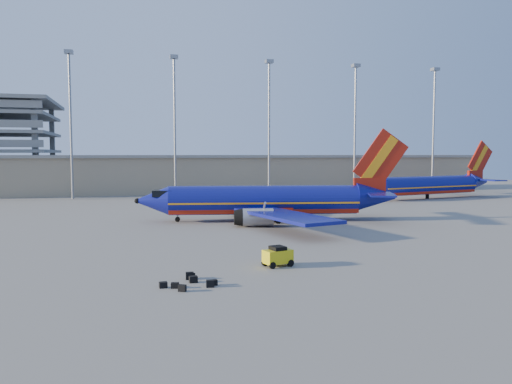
# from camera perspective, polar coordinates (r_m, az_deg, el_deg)

# --- Properties ---
(ground) EXTENTS (220.00, 220.00, 0.00)m
(ground) POSITION_cam_1_polar(r_m,az_deg,el_deg) (59.66, -0.25, -4.11)
(ground) COLOR slate
(ground) RESTS_ON ground
(terminal_building) EXTENTS (122.00, 16.00, 8.50)m
(terminal_building) POSITION_cam_1_polar(r_m,az_deg,el_deg) (117.85, -2.45, 2.21)
(terminal_building) COLOR gray
(terminal_building) RESTS_ON ground
(light_mast_row) EXTENTS (101.60, 1.60, 28.65)m
(light_mast_row) POSITION_cam_1_polar(r_m,az_deg,el_deg) (105.38, -3.80, 9.15)
(light_mast_row) COLOR gray
(light_mast_row) RESTS_ON ground
(aircraft_main) EXTENTS (35.72, 34.07, 12.17)m
(aircraft_main) POSITION_cam_1_polar(r_m,az_deg,el_deg) (65.48, 1.66, -1.06)
(aircraft_main) COLOR navy
(aircraft_main) RESTS_ON ground
(aircraft_second) EXTENTS (33.72, 14.90, 11.57)m
(aircraft_second) POSITION_cam_1_polar(r_m,az_deg,el_deg) (104.00, 19.35, 0.75)
(aircraft_second) COLOR navy
(aircraft_second) RESTS_ON ground
(baggage_tug) EXTENTS (2.48, 1.86, 1.59)m
(baggage_tug) POSITION_cam_1_polar(r_m,az_deg,el_deg) (39.49, 2.50, -7.30)
(baggage_tug) COLOR gold
(baggage_tug) RESTS_ON ground
(luggage_pile) EXTENTS (3.87, 3.63, 0.53)m
(luggage_pile) POSITION_cam_1_polar(r_m,az_deg,el_deg) (34.48, -7.55, -10.11)
(luggage_pile) COLOR black
(luggage_pile) RESTS_ON ground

